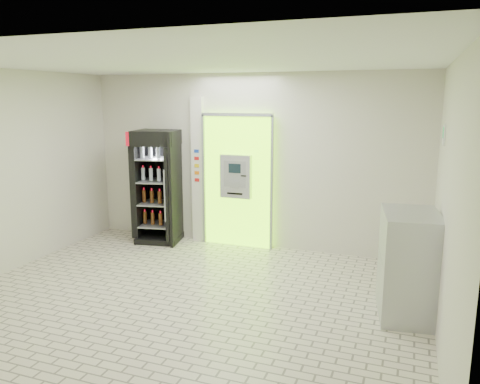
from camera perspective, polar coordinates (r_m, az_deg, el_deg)
The scene contains 7 objects.
ground at distance 6.30m, azimuth -6.42°, elevation -12.87°, with size 6.00×6.00×0.00m, color beige.
room_shell at distance 5.79m, azimuth -6.82°, elevation 3.98°, with size 6.00×6.00×6.00m.
atm_assembly at distance 8.16m, azimuth -0.26°, elevation 1.46°, with size 1.30×0.24×2.33m.
pillar at distance 8.47m, azimuth -5.13°, elevation 2.67°, with size 0.22×0.11×2.60m.
beverage_cooler at distance 8.58m, azimuth -9.87°, elevation 0.42°, with size 0.88×0.84×2.02m.
steel_cabinet at distance 5.98m, azimuth 19.85°, elevation -8.32°, with size 0.76×1.03×1.27m.
exit_sign at distance 6.54m, azimuth 23.61°, elevation 6.43°, with size 0.02×0.22×0.26m.
Camera 1 is at (2.62, -5.11, 2.59)m, focal length 35.00 mm.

